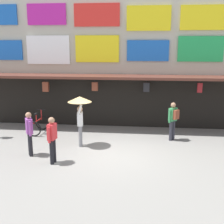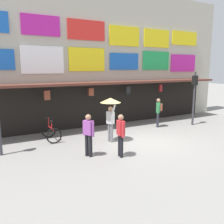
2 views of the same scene
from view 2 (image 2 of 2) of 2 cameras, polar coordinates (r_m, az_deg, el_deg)
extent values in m
plane|color=gray|center=(11.48, 8.06, -6.99)|extent=(80.00, 80.00, 0.00)
cube|color=#B2AD9E|center=(14.89, -2.51, 12.67)|extent=(18.00, 1.20, 8.00)
cube|color=#592D23|center=(13.75, -0.02, 7.03)|extent=(15.30, 1.40, 0.12)
cube|color=#B71E93|center=(13.16, -16.57, 19.20)|extent=(1.92, 0.08, 1.00)
cube|color=red|center=(13.92, -6.08, 18.83)|extent=(2.20, 0.08, 1.06)
cube|color=yellow|center=(15.03, 3.02, 17.60)|extent=(2.07, 0.08, 1.14)
cube|color=yellow|center=(16.45, 10.63, 16.84)|extent=(2.02, 0.08, 1.12)
cube|color=yellow|center=(18.12, 16.91, 16.44)|extent=(2.27, 0.08, 0.92)
cube|color=white|center=(13.00, -16.18, 11.85)|extent=(2.17, 0.08, 1.39)
cube|color=yellow|center=(13.78, -5.95, 12.32)|extent=(2.14, 0.08, 1.28)
cube|color=blue|center=(14.92, 2.96, 11.90)|extent=(2.00, 0.08, 0.98)
cube|color=green|center=(16.35, 10.46, 11.92)|extent=(2.11, 0.08, 1.18)
cube|color=#B71E93|center=(18.01, 16.63, 11.08)|extent=(2.24, 0.08, 1.17)
cylinder|color=black|center=(12.45, -15.32, 5.48)|extent=(0.02, 0.02, 0.24)
cube|color=brown|center=(12.48, -15.24, 3.86)|extent=(0.29, 0.17, 0.47)
cylinder|color=black|center=(13.28, -5.06, 6.13)|extent=(0.02, 0.02, 0.22)
cube|color=brown|center=(13.31, -5.04, 4.77)|extent=(0.28, 0.17, 0.41)
cylinder|color=black|center=(14.55, 3.78, 6.51)|extent=(0.02, 0.02, 0.23)
cube|color=#232328|center=(14.57, 3.77, 5.23)|extent=(0.28, 0.17, 0.43)
cylinder|color=black|center=(15.94, 11.50, 6.73)|extent=(0.02, 0.02, 0.19)
cube|color=maroon|center=(15.96, 11.46, 5.60)|extent=(0.22, 0.13, 0.44)
cube|color=black|center=(14.49, -1.33, 1.83)|extent=(15.30, 0.04, 2.50)
cylinder|color=#38383D|center=(15.19, 18.92, 3.00)|extent=(0.12, 0.12, 3.20)
cube|color=black|center=(15.10, 19.17, 7.14)|extent=(0.33, 0.30, 0.56)
sphere|color=black|center=(15.15, 18.76, 7.67)|extent=(0.15, 0.15, 0.15)
sphere|color=#19DB3D|center=(15.17, 18.70, 6.69)|extent=(0.15, 0.15, 0.15)
torus|color=black|center=(12.34, -14.87, -4.27)|extent=(0.72, 0.08, 0.72)
torus|color=black|center=(11.30, -13.63, -5.56)|extent=(0.72, 0.08, 0.72)
cylinder|color=#B21E1E|center=(11.76, -14.33, -3.71)|extent=(0.08, 0.99, 0.05)
cylinder|color=#B21E1E|center=(11.56, -14.18, -3.08)|extent=(0.04, 0.04, 0.35)
cube|color=black|center=(11.52, -14.22, -2.16)|extent=(0.11, 0.20, 0.06)
cylinder|color=#B21E1E|center=(12.16, -14.87, -2.45)|extent=(0.04, 0.04, 0.50)
cylinder|color=black|center=(12.11, -14.93, -1.29)|extent=(0.44, 0.05, 0.04)
cylinder|color=#2D2D38|center=(14.21, 10.83, -1.85)|extent=(0.14, 0.14, 0.88)
cylinder|color=#2D2D38|center=(14.39, 10.85, -1.70)|extent=(0.14, 0.14, 0.88)
cube|color=#388E51|center=(14.17, 10.94, 1.08)|extent=(0.40, 0.42, 0.56)
sphere|color=#A87A5B|center=(14.11, 11.00, 2.72)|extent=(0.22, 0.22, 0.22)
cylinder|color=#388E51|center=(13.96, 10.91, 0.73)|extent=(0.09, 0.09, 0.56)
cylinder|color=#388E51|center=(14.40, 10.96, 1.02)|extent=(0.09, 0.09, 0.56)
cube|color=brown|center=(14.17, 11.59, 1.13)|extent=(0.30, 0.32, 0.40)
cylinder|color=black|center=(9.42, -5.13, -8.04)|extent=(0.14, 0.14, 0.88)
cylinder|color=black|center=(9.52, -6.01, -7.85)|extent=(0.14, 0.14, 0.88)
cube|color=#9E4CA8|center=(9.27, -5.65, -3.72)|extent=(0.37, 0.42, 0.56)
sphere|color=#A87A5B|center=(9.18, -5.70, -1.23)|extent=(0.22, 0.22, 0.22)
cylinder|color=#9E4CA8|center=(9.15, -4.54, -4.20)|extent=(0.09, 0.09, 0.56)
cylinder|color=#9E4CA8|center=(9.41, -6.72, -3.84)|extent=(0.09, 0.09, 0.56)
cylinder|color=gray|center=(11.31, -0.66, -4.83)|extent=(0.14, 0.14, 0.88)
cylinder|color=gray|center=(11.17, -0.09, -5.02)|extent=(0.14, 0.14, 0.88)
cube|color=white|center=(11.07, -0.38, -1.33)|extent=(0.28, 0.39, 0.56)
sphere|color=tan|center=(11.00, -0.38, 0.76)|extent=(0.22, 0.22, 0.22)
cylinder|color=white|center=(11.25, -1.07, -1.40)|extent=(0.09, 0.09, 0.56)
cylinder|color=white|center=(10.83, 0.34, 0.56)|extent=(0.23, 0.09, 0.48)
cylinder|color=#4C3823|center=(10.81, 0.34, 1.10)|extent=(0.02, 0.02, 0.55)
cone|color=#E0B770|center=(10.94, -0.38, 2.83)|extent=(0.96, 0.96, 0.22)
cylinder|color=black|center=(9.32, 2.27, -8.20)|extent=(0.14, 0.14, 0.88)
cylinder|color=black|center=(9.48, 1.85, -7.88)|extent=(0.14, 0.14, 0.88)
cube|color=red|center=(9.20, 2.09, -3.78)|extent=(0.27, 0.39, 0.56)
sphere|color=#A87A5B|center=(9.11, 2.11, -1.28)|extent=(0.22, 0.22, 0.22)
cylinder|color=red|center=(9.01, 2.62, -4.41)|extent=(0.09, 0.09, 0.56)
cylinder|color=red|center=(9.41, 1.58, -3.77)|extent=(0.09, 0.09, 0.56)
camera|label=1|loc=(8.00, 75.44, 7.89)|focal=47.19mm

